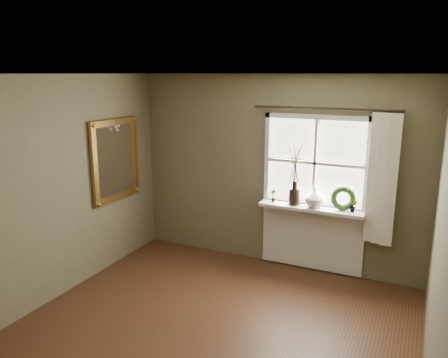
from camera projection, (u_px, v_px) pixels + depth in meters
The scene contains 16 objects.
floor at pixel (196, 349), 4.23m from camera, with size 4.50×4.50×0.00m, color #422514.
ceiling at pixel (191, 74), 3.62m from camera, with size 4.50×4.50×0.00m, color silver.
wall_back at pixel (276, 171), 5.95m from camera, with size 4.00×0.10×2.60m, color brown.
wall_left at pixel (30, 196), 4.78m from camera, with size 0.10×4.50×2.60m, color brown.
wall_right at pixel (448, 263), 3.08m from camera, with size 0.10×4.50×2.60m, color brown.
window_frame at pixel (315, 163), 5.62m from camera, with size 1.36×0.06×1.24m.
window_sill at pixel (311, 208), 5.66m from camera, with size 1.36×0.26×0.04m, color silver.
window_apron at pixel (311, 237), 5.86m from camera, with size 1.36×0.04×0.88m, color silver.
dark_jug at pixel (294, 196), 5.72m from camera, with size 0.15×0.15×0.22m, color black.
cream_vase at pixel (314, 198), 5.61m from camera, with size 0.24×0.24×0.25m, color beige.
wreath at pixel (343, 201), 5.50m from camera, with size 0.31×0.31×0.07m, color #29461F.
potted_plant_left at pixel (273, 196), 5.85m from camera, with size 0.09×0.06×0.18m, color #29461F.
potted_plant_right at pixel (353, 206), 5.42m from camera, with size 0.08×0.07×0.15m, color #29461F.
curtain at pixel (382, 180), 5.21m from camera, with size 0.36×0.12×1.59m, color beige.
curtain_rod at pixel (325, 109), 5.36m from camera, with size 0.03×0.03×1.84m, color black.
gilt_mirror at pixel (116, 160), 5.90m from camera, with size 0.10×0.93×1.11m.
Camera 1 is at (1.83, -3.25, 2.61)m, focal length 35.00 mm.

